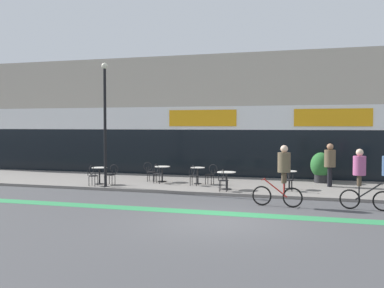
# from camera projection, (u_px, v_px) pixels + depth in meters

# --- Properties ---
(ground_plane) EXTENTS (120.00, 120.00, 0.00)m
(ground_plane) POSITION_uv_depth(u_px,v_px,m) (218.00, 221.00, 12.83)
(ground_plane) COLOR #424244
(sidewalk_slab) EXTENTS (40.00, 5.50, 0.12)m
(sidewalk_slab) POSITION_uv_depth(u_px,v_px,m) (256.00, 186.00, 19.77)
(sidewalk_slab) COLOR slate
(sidewalk_slab) RESTS_ON ground
(storefront_facade) EXTENTS (40.00, 4.06, 6.40)m
(storefront_facade) POSITION_uv_depth(u_px,v_px,m) (270.00, 117.00, 24.15)
(storefront_facade) COLOR #B2A899
(storefront_facade) RESTS_ON ground
(bike_lane_stripe) EXTENTS (36.00, 0.70, 0.01)m
(bike_lane_stripe) POSITION_uv_depth(u_px,v_px,m) (227.00, 214.00, 13.95)
(bike_lane_stripe) COLOR #2D844C
(bike_lane_stripe) RESTS_ON ground
(bistro_table_0) EXTENTS (0.68, 0.68, 0.75)m
(bistro_table_0) POSITION_uv_depth(u_px,v_px,m) (99.00, 172.00, 20.00)
(bistro_table_0) COLOR black
(bistro_table_0) RESTS_ON sidewalk_slab
(bistro_table_1) EXTENTS (0.74, 0.74, 0.72)m
(bistro_table_1) POSITION_uv_depth(u_px,v_px,m) (162.00, 171.00, 20.84)
(bistro_table_1) COLOR black
(bistro_table_1) RESTS_ON sidewalk_slab
(bistro_table_2) EXTENTS (0.63, 0.63, 0.74)m
(bistro_table_2) POSITION_uv_depth(u_px,v_px,m) (198.00, 172.00, 20.08)
(bistro_table_2) COLOR black
(bistro_table_2) RESTS_ON sidewalk_slab
(bistro_table_3) EXTENTS (0.77, 0.77, 0.72)m
(bistro_table_3) POSITION_uv_depth(u_px,v_px,m) (226.00, 177.00, 18.37)
(bistro_table_3) COLOR black
(bistro_table_3) RESTS_ON sidewalk_slab
(bistro_table_4) EXTENTS (0.62, 0.62, 0.75)m
(bistro_table_4) POSITION_uv_depth(u_px,v_px,m) (289.00, 176.00, 18.45)
(bistro_table_4) COLOR black
(bistro_table_4) RESTS_ON sidewalk_slab
(cafe_chair_0_near) EXTENTS (0.41, 0.58, 0.90)m
(cafe_chair_0_near) POSITION_uv_depth(u_px,v_px,m) (93.00, 174.00, 19.40)
(cafe_chair_0_near) COLOR black
(cafe_chair_0_near) RESTS_ON sidewalk_slab
(cafe_chair_0_side) EXTENTS (0.58, 0.40, 0.90)m
(cafe_chair_0_side) POSITION_uv_depth(u_px,v_px,m) (112.00, 173.00, 19.82)
(cafe_chair_0_side) COLOR black
(cafe_chair_0_side) RESTS_ON sidewalk_slab
(cafe_chair_1_near) EXTENTS (0.44, 0.59, 0.90)m
(cafe_chair_1_near) POSITION_uv_depth(u_px,v_px,m) (157.00, 172.00, 20.25)
(cafe_chair_1_near) COLOR black
(cafe_chair_1_near) RESTS_ON sidewalk_slab
(cafe_chair_1_side) EXTENTS (0.59, 0.43, 0.90)m
(cafe_chair_1_side) POSITION_uv_depth(u_px,v_px,m) (150.00, 170.00, 21.02)
(cafe_chair_1_side) COLOR black
(cafe_chair_1_side) RESTS_ON sidewalk_slab
(cafe_chair_2_near) EXTENTS (0.41, 0.58, 0.90)m
(cafe_chair_2_near) POSITION_uv_depth(u_px,v_px,m) (194.00, 174.00, 19.48)
(cafe_chair_2_near) COLOR black
(cafe_chair_2_near) RESTS_ON sidewalk_slab
(cafe_chair_2_side) EXTENTS (0.60, 0.45, 0.90)m
(cafe_chair_2_side) POSITION_uv_depth(u_px,v_px,m) (211.00, 173.00, 19.89)
(cafe_chair_2_side) COLOR black
(cafe_chair_2_side) RESTS_ON sidewalk_slab
(cafe_chair_3_near) EXTENTS (0.42, 0.58, 0.90)m
(cafe_chair_3_near) POSITION_uv_depth(u_px,v_px,m) (223.00, 179.00, 17.77)
(cafe_chair_3_near) COLOR black
(cafe_chair_3_near) RESTS_ON sidewalk_slab
(cafe_chair_4_near) EXTENTS (0.45, 0.60, 0.90)m
(cafe_chair_4_near) POSITION_uv_depth(u_px,v_px,m) (288.00, 178.00, 17.85)
(cafe_chair_4_near) COLOR black
(cafe_chair_4_near) RESTS_ON sidewalk_slab
(planter_pot) EXTENTS (0.96, 0.96, 1.38)m
(planter_pot) POSITION_uv_depth(u_px,v_px,m) (321.00, 167.00, 20.54)
(planter_pot) COLOR #232326
(planter_pot) RESTS_ON sidewalk_slab
(lamp_post) EXTENTS (0.26, 0.26, 5.27)m
(lamp_post) POSITION_uv_depth(u_px,v_px,m) (105.00, 116.00, 19.06)
(lamp_post) COLOR black
(lamp_post) RESTS_ON sidewalk_slab
(cyclist_0) EXTENTS (1.67, 0.52, 1.99)m
(cyclist_0) POSITION_uv_depth(u_px,v_px,m) (361.00, 175.00, 14.54)
(cyclist_0) COLOR black
(cyclist_0) RESTS_ON ground
(cyclist_1) EXTENTS (1.72, 0.54, 2.08)m
(cyclist_1) POSITION_uv_depth(u_px,v_px,m) (282.00, 171.00, 15.07)
(cyclist_1) COLOR black
(cyclist_1) RESTS_ON ground
(pedestrian_near_end) EXTENTS (0.55, 0.55, 1.85)m
(pedestrian_near_end) POSITION_uv_depth(u_px,v_px,m) (330.00, 161.00, 19.20)
(pedestrian_near_end) COLOR black
(pedestrian_near_end) RESTS_ON sidewalk_slab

